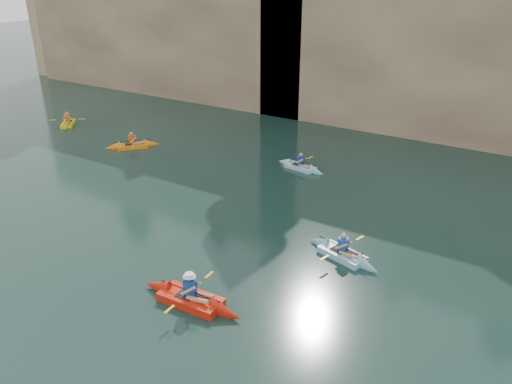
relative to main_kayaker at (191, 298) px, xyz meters
The scene contains 11 objects.
ground 2.03m from the main_kayaker, 69.23° to the right, with size 160.00×160.00×0.00m, color black.
cliff 28.71m from the main_kayaker, 88.54° to the left, with size 70.00×16.00×12.00m, color tan.
cliff_slab_west 28.75m from the main_kayaker, 132.96° to the left, with size 26.00×2.40×10.56m, color tan.
cliff_slab_center 21.60m from the main_kayaker, 82.52° to the left, with size 24.00×2.40×11.40m, color tan.
sea_cave_west 26.54m from the main_kayaker, 130.75° to the left, with size 4.50×1.00×4.00m, color black.
sea_cave_center 20.38m from the main_kayaker, 99.29° to the left, with size 3.50×1.00×3.20m, color black.
main_kayaker is the anchor object (origin of this frame).
kayaker_orange 15.30m from the main_kayaker, 140.98° to the left, with size 2.59×2.72×1.16m.
kayaker_ltblue_near 5.80m from the main_kayaker, 59.17° to the left, with size 3.18×2.34×1.22m.
kayaker_yellow 21.44m from the main_kayaker, 150.22° to the left, with size 2.29×2.56×1.13m.
kayaker_ltblue_mid 11.98m from the main_kayaker, 100.48° to the left, with size 2.93×2.16×1.09m.
Camera 1 is at (7.66, -7.85, 9.65)m, focal length 35.00 mm.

